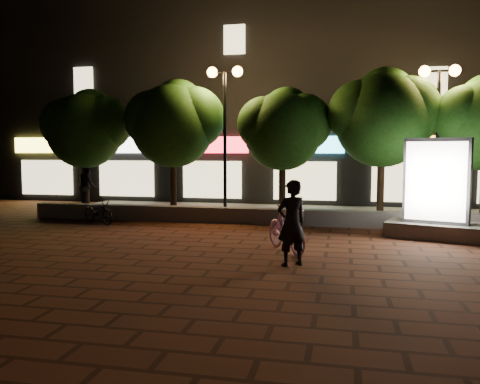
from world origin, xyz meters
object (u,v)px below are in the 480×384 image
(street_lamp_left, at_px, (225,103))
(street_lamp_right, at_px, (439,102))
(scooter_pink, at_px, (286,229))
(tree_right, at_px, (384,114))
(pedestrian, at_px, (88,186))
(tree_far_left, at_px, (86,126))
(ad_kiosk, at_px, (436,198))
(scooter_parked, at_px, (98,211))
(tree_left, at_px, (175,121))
(tree_mid, at_px, (284,126))
(rider, at_px, (292,223))

(street_lamp_left, distance_m, street_lamp_right, 7.00)
(scooter_pink, bearing_deg, tree_right, 31.96)
(tree_right, height_order, pedestrian, tree_right)
(tree_far_left, xyz_separation_m, ad_kiosk, (12.00, -3.00, -2.20))
(street_lamp_left, height_order, scooter_parked, street_lamp_left)
(tree_far_left, xyz_separation_m, street_lamp_left, (5.45, -0.26, 0.74))
(street_lamp_right, distance_m, scooter_parked, 11.44)
(tree_left, distance_m, scooter_pink, 7.91)
(street_lamp_left, distance_m, ad_kiosk, 7.69)
(street_lamp_right, relative_size, scooter_parked, 3.20)
(pedestrian, bearing_deg, street_lamp_left, -122.14)
(street_lamp_left, relative_size, scooter_pink, 2.84)
(pedestrian, bearing_deg, scooter_parked, -174.70)
(tree_mid, bearing_deg, street_lamp_left, -172.69)
(street_lamp_left, height_order, street_lamp_right, street_lamp_left)
(tree_left, height_order, pedestrian, tree_left)
(ad_kiosk, xyz_separation_m, pedestrian, (-11.99, 2.99, -0.08))
(scooter_pink, bearing_deg, tree_far_left, 112.01)
(ad_kiosk, bearing_deg, tree_mid, 146.32)
(ad_kiosk, bearing_deg, tree_far_left, 165.96)
(tree_mid, relative_size, tree_right, 0.89)
(tree_far_left, height_order, tree_left, tree_left)
(street_lamp_left, distance_m, pedestrian, 6.22)
(scooter_pink, bearing_deg, tree_left, 96.43)
(street_lamp_right, relative_size, ad_kiosk, 1.80)
(rider, bearing_deg, scooter_parked, -67.54)
(tree_mid, height_order, street_lamp_left, street_lamp_left)
(tree_left, xyz_separation_m, street_lamp_left, (1.95, -0.26, 0.58))
(tree_mid, relative_size, street_lamp_left, 0.87)
(tree_right, height_order, scooter_parked, tree_right)
(tree_mid, distance_m, pedestrian, 7.81)
(pedestrian, bearing_deg, tree_mid, -119.41)
(tree_far_left, bearing_deg, scooter_parked, -55.20)
(tree_mid, bearing_deg, tree_right, 0.00)
(tree_mid, bearing_deg, pedestrian, -179.89)
(tree_mid, distance_m, street_lamp_right, 5.00)
(tree_right, relative_size, street_lamp_right, 1.02)
(street_lamp_right, bearing_deg, pedestrian, 178.85)
(tree_far_left, relative_size, ad_kiosk, 1.67)
(tree_left, bearing_deg, street_lamp_left, -7.70)
(street_lamp_right, bearing_deg, tree_left, 178.32)
(tree_right, height_order, street_lamp_right, tree_right)
(tree_mid, xyz_separation_m, tree_right, (3.31, 0.00, 0.35))
(scooter_pink, distance_m, pedestrian, 9.98)
(tree_right, relative_size, scooter_pink, 2.78)
(street_lamp_left, relative_size, ad_kiosk, 1.87)
(ad_kiosk, height_order, scooter_pink, ad_kiosk)
(tree_mid, xyz_separation_m, pedestrian, (-7.49, -0.01, -2.20))
(pedestrian, bearing_deg, tree_left, -119.28)
(scooter_pink, bearing_deg, scooter_parked, 121.05)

